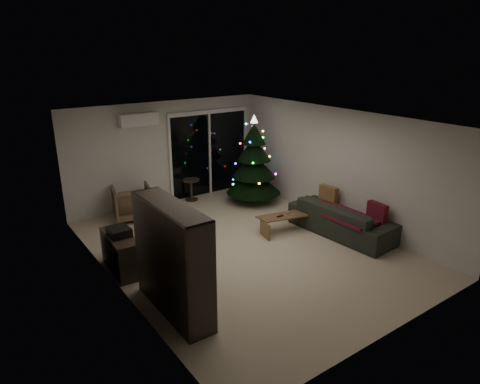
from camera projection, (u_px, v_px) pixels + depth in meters
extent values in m
plane|color=beige|center=(245.00, 248.00, 8.31)|extent=(6.50, 6.50, 0.00)
plane|color=white|center=(245.00, 120.00, 7.50)|extent=(6.50, 6.50, 0.00)
cube|color=silver|center=(167.00, 153.00, 10.41)|extent=(5.00, 0.02, 2.50)
cube|color=silver|center=(396.00, 253.00, 5.40)|extent=(5.00, 0.02, 2.50)
cube|color=silver|center=(113.00, 217.00, 6.54)|extent=(0.02, 6.50, 2.50)
cube|color=silver|center=(338.00, 166.00, 9.28)|extent=(0.02, 6.50, 2.50)
cube|color=black|center=(209.00, 154.00, 11.12)|extent=(2.20, 0.02, 2.10)
cube|color=white|center=(139.00, 119.00, 9.64)|extent=(0.90, 0.22, 0.28)
cube|color=#3F3833|center=(200.00, 189.00, 11.88)|extent=(2.60, 1.00, 0.10)
cube|color=white|center=(193.00, 167.00, 12.01)|extent=(2.20, 0.06, 1.00)
cube|color=black|center=(121.00, 253.00, 7.39)|extent=(0.45, 1.08, 0.67)
cube|color=black|center=(119.00, 232.00, 7.26)|extent=(0.34, 0.40, 0.14)
imported|color=brown|center=(132.00, 202.00, 9.64)|extent=(0.99, 1.00, 0.76)
cube|color=silver|center=(161.00, 226.00, 8.70)|extent=(0.66, 0.66, 0.50)
cube|color=white|center=(147.00, 248.00, 8.02)|extent=(0.46, 0.41, 0.27)
cube|color=white|center=(185.00, 231.00, 8.73)|extent=(0.43, 0.35, 0.27)
cylinder|color=black|center=(191.00, 190.00, 10.81)|extent=(0.46, 0.46, 0.55)
cylinder|color=black|center=(129.00, 174.00, 10.22)|extent=(0.26, 0.26, 1.62)
imported|color=#282E24|center=(342.00, 219.00, 8.86)|extent=(1.03, 2.32, 0.66)
cube|color=#58141E|center=(339.00, 213.00, 8.75)|extent=(0.71, 1.64, 0.05)
cube|color=olive|center=(328.00, 196.00, 9.41)|extent=(0.17, 0.45, 0.44)
cube|color=#58141E|center=(377.00, 214.00, 8.40)|extent=(0.16, 0.44, 0.44)
cube|color=black|center=(280.00, 216.00, 8.88)|extent=(0.14, 0.04, 0.02)
cube|color=slate|center=(288.00, 213.00, 9.05)|extent=(0.14, 0.08, 0.02)
cone|color=black|center=(254.00, 160.00, 10.43)|extent=(1.58, 1.58, 2.18)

